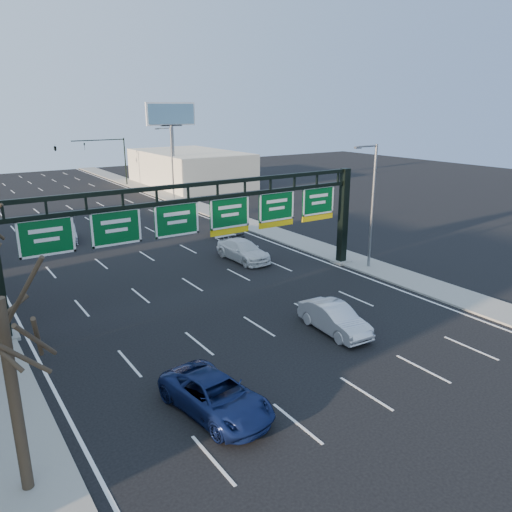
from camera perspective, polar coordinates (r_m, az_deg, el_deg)
ground at (r=26.05m, az=2.81°, el=-9.56°), size 160.00×160.00×0.00m
sidewalk_right at (r=48.44m, az=0.88°, el=3.08°), size 3.00×120.00×0.12m
lane_markings at (r=42.72m, az=-13.38°, el=0.65°), size 21.60×120.00×0.01m
sign_gantry at (r=30.99m, az=-5.69°, el=3.80°), size 24.60×1.20×7.20m
building_right_distant at (r=77.16m, az=-7.56°, el=9.93°), size 12.00×20.00×5.00m
streetlight_near at (r=36.78m, az=13.07°, el=6.23°), size 2.15×0.22×9.00m
streetlight_far at (r=64.69m, az=-9.68°, el=10.83°), size 2.15×0.22×9.00m
billboard_right at (r=69.99m, az=-9.65°, el=14.54°), size 7.00×0.50×12.00m
traffic_signal_mast at (r=76.49m, az=-19.21°, el=11.36°), size 10.16×0.54×7.00m
car_blue_suv at (r=20.23m, az=-4.62°, el=-15.64°), size 3.14×5.52×1.45m
car_silver_sedan at (r=26.93m, az=8.94°, el=-7.06°), size 1.88×4.69×1.52m
car_white_wagon at (r=38.76m, az=-1.49°, el=0.64°), size 2.42×5.41×1.54m
car_grey_far at (r=45.68m, az=-3.26°, el=2.98°), size 1.61×3.92×1.33m
car_silver_distant at (r=47.44m, az=-20.84°, el=2.48°), size 2.21×4.53×1.43m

